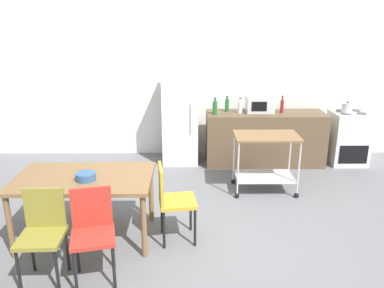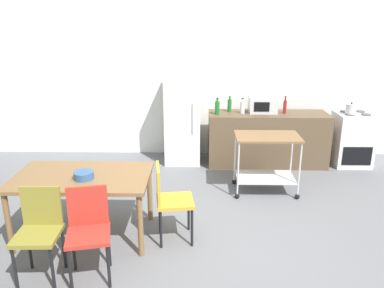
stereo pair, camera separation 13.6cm
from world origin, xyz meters
The scene contains 17 objects.
ground_plane centered at (0.00, 0.00, 0.00)m, with size 12.00×12.00×0.00m, color slate.
back_wall centered at (0.00, 3.20, 1.45)m, with size 8.40×0.12×2.90m, color white.
kitchen_counter centered at (0.90, 2.60, 0.45)m, with size 2.00×0.64×0.90m, color brown.
dining_table centered at (-1.56, 0.20, 0.67)m, with size 1.50×0.90×0.75m.
chair_olive centered at (-1.77, -0.53, 0.52)m, with size 0.41×0.41×0.89m.
chair_red centered at (-1.31, -0.52, 0.52)m, with size 0.48×0.48×0.89m.
chair_mustard centered at (-0.59, 0.14, 0.52)m, with size 0.45×0.45×0.89m.
stove_oven centered at (2.35, 2.62, 0.45)m, with size 0.60×0.61×0.92m.
refrigerator centered at (-0.55, 2.70, 0.78)m, with size 0.60×0.63×1.55m.
kitchen_cart centered at (0.69, 1.45, 0.57)m, with size 0.91×0.57×0.85m.
bottle_olive_oil centered at (0.03, 2.50, 1.02)m, with size 0.08×0.08×0.28m.
bottle_sparkling_water centered at (0.25, 2.70, 1.01)m, with size 0.07×0.07×0.27m.
bottle_wine centered at (0.46, 2.59, 1.00)m, with size 0.07×0.07×0.26m.
microwave centered at (0.80, 2.68, 1.03)m, with size 0.46×0.35×0.26m.
bottle_sesame_oil centered at (1.16, 2.60, 1.02)m, with size 0.06×0.06×0.29m.
fruit_bowl centered at (-1.51, 0.10, 0.79)m, with size 0.21×0.21×0.08m, color #33598C.
kettle centered at (2.23, 2.52, 1.00)m, with size 0.24×0.17×0.19m.
Camera 1 is at (-0.40, -3.70, 2.38)m, focal length 35.82 mm.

